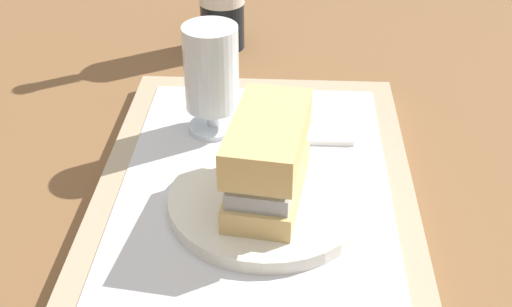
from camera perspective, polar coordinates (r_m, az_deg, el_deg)
The scene contains 7 objects.
ground_plane at distance 0.71m, azimuth 0.00°, elevation -3.35°, with size 3.00×3.00×0.00m, color brown.
tray at distance 0.71m, azimuth 0.00°, elevation -2.71°, with size 0.44×0.32×0.02m, color tan.
placemat at distance 0.70m, azimuth 0.00°, elevation -2.01°, with size 0.38×0.27×0.00m, color silver.
plate at distance 0.65m, azimuth 0.95°, elevation -4.00°, with size 0.19×0.19×0.01m, color silver.
sandwich at distance 0.63m, azimuth 1.04°, elevation -0.19°, with size 0.14×0.08×0.08m.
beer_glass at distance 0.74m, azimuth -3.75°, elevation 6.53°, with size 0.06×0.06×0.12m.
napkin_folded at distance 0.79m, azimuth 5.49°, elevation 2.64°, with size 0.09×0.07×0.01m, color white.
Camera 1 is at (-0.57, -0.03, 0.43)m, focal length 47.74 mm.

